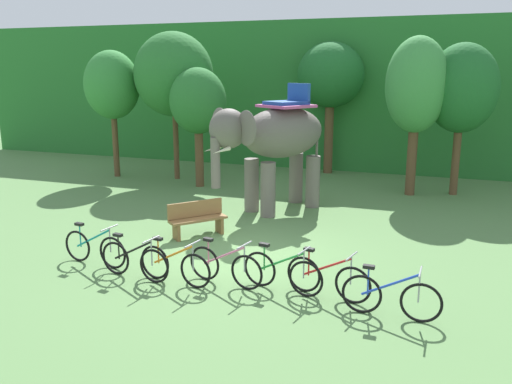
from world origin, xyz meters
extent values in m
plane|color=#567F47|center=(0.00, 0.00, 0.00)|extent=(80.00, 80.00, 0.00)
cube|color=#28702D|center=(0.00, 14.16, 3.09)|extent=(36.00, 6.00, 6.18)
cylinder|color=brown|center=(-8.00, 7.03, 1.21)|extent=(0.23, 0.23, 2.42)
ellipsoid|color=#338438|center=(-8.00, 7.03, 3.60)|extent=(2.13, 2.13, 2.62)
cylinder|color=brown|center=(-5.52, 7.42, 1.29)|extent=(0.21, 0.21, 2.58)
ellipsoid|color=#28702D|center=(-5.52, 7.42, 4.00)|extent=(2.97, 2.97, 3.14)
cylinder|color=brown|center=(-4.07, 6.46, 1.02)|extent=(0.30, 0.30, 2.05)
ellipsoid|color=#28702D|center=(-4.07, 6.46, 3.09)|extent=(2.01, 2.01, 2.33)
cylinder|color=brown|center=(-0.20, 10.59, 1.40)|extent=(0.36, 0.36, 2.81)
ellipsoid|color=#1E6028|center=(-0.20, 10.59, 3.97)|extent=(2.65, 2.65, 2.58)
cylinder|color=brown|center=(3.27, 7.67, 1.14)|extent=(0.32, 0.32, 2.28)
ellipsoid|color=#3D8E42|center=(3.27, 7.67, 3.69)|extent=(2.03, 2.03, 3.13)
cylinder|color=brown|center=(4.67, 8.20, 1.13)|extent=(0.26, 0.26, 2.26)
ellipsoid|color=#1E6028|center=(4.67, 8.20, 3.58)|extent=(2.33, 2.33, 2.93)
ellipsoid|color=#665E56|center=(-0.28, 4.41, 2.35)|extent=(2.72, 3.20, 1.50)
cylinder|color=#665E56|center=(-0.44, 3.44, 0.80)|extent=(0.44, 0.44, 1.60)
cylinder|color=#665E56|center=(-1.09, 3.85, 0.80)|extent=(0.44, 0.44, 1.60)
cylinder|color=#665E56|center=(0.52, 4.96, 0.80)|extent=(0.44, 0.44, 1.60)
cylinder|color=#665E56|center=(-0.13, 5.37, 0.80)|extent=(0.44, 0.44, 1.60)
ellipsoid|color=#665E56|center=(-1.35, 2.71, 2.60)|extent=(1.43, 1.46, 1.10)
ellipsoid|color=#665E56|center=(-0.74, 2.51, 2.65)|extent=(0.80, 0.58, 0.96)
ellipsoid|color=#665E56|center=(-1.79, 3.17, 2.65)|extent=(0.80, 0.58, 0.96)
cylinder|color=#665E56|center=(-1.58, 2.33, 1.70)|extent=(0.26, 0.26, 1.40)
cone|color=beige|center=(-1.37, 2.25, 2.05)|extent=(0.40, 0.54, 0.21)
cone|color=beige|center=(-1.74, 2.49, 2.05)|extent=(0.40, 0.54, 0.21)
cube|color=#BF4C8C|center=(-0.23, 4.49, 3.13)|extent=(1.82, 1.81, 0.08)
cube|color=#1E4799|center=(-0.23, 4.49, 3.22)|extent=(1.35, 1.41, 0.10)
cube|color=#1E4799|center=(0.03, 4.91, 3.50)|extent=(0.82, 0.56, 0.56)
cylinder|color=#665E56|center=(0.47, 5.61, 1.90)|extent=(0.08, 0.08, 0.90)
torus|color=black|center=(-3.25, -1.51, 0.36)|extent=(0.71, 0.13, 0.71)
torus|color=black|center=(-2.26, -1.62, 0.36)|extent=(0.71, 0.13, 0.71)
cylinder|color=teal|center=(-2.78, -1.56, 0.60)|extent=(0.97, 0.16, 0.54)
cylinder|color=teal|center=(-3.16, -1.52, 0.61)|extent=(0.03, 0.03, 0.52)
cube|color=black|center=(-3.16, -1.52, 0.88)|extent=(0.21, 0.12, 0.06)
cylinder|color=#9E9EA3|center=(-2.31, -1.62, 0.64)|extent=(0.03, 0.03, 0.55)
cylinder|color=#9E9EA3|center=(-2.31, -1.62, 0.91)|extent=(0.09, 0.52, 0.03)
torus|color=black|center=(-2.01, -1.88, 0.36)|extent=(0.71, 0.14, 0.71)
torus|color=black|center=(-1.02, -2.02, 0.36)|extent=(0.71, 0.14, 0.71)
cylinder|color=black|center=(-1.54, -1.95, 0.60)|extent=(0.97, 0.17, 0.54)
cylinder|color=black|center=(-1.91, -1.90, 0.61)|extent=(0.03, 0.03, 0.52)
cube|color=black|center=(-1.91, -1.90, 0.88)|extent=(0.21, 0.13, 0.06)
cylinder|color=#9E9EA3|center=(-1.07, -2.01, 0.64)|extent=(0.03, 0.03, 0.55)
cylinder|color=#9E9EA3|center=(-1.07, -2.01, 0.91)|extent=(0.10, 0.52, 0.03)
torus|color=black|center=(-1.11, -1.82, 0.36)|extent=(0.71, 0.16, 0.71)
torus|color=black|center=(-0.12, -1.98, 0.36)|extent=(0.71, 0.16, 0.71)
cylinder|color=orange|center=(-0.64, -1.90, 0.60)|extent=(0.97, 0.19, 0.54)
cylinder|color=orange|center=(-1.01, -1.84, 0.61)|extent=(0.03, 0.03, 0.52)
cube|color=black|center=(-1.01, -1.84, 0.88)|extent=(0.21, 0.13, 0.06)
cylinder|color=#9E9EA3|center=(-0.17, -1.97, 0.64)|extent=(0.03, 0.03, 0.55)
cylinder|color=#9E9EA3|center=(-0.17, -1.97, 0.91)|extent=(0.11, 0.52, 0.03)
torus|color=black|center=(-0.14, -1.53, 0.36)|extent=(0.71, 0.18, 0.71)
torus|color=black|center=(0.85, -1.71, 0.36)|extent=(0.71, 0.18, 0.71)
cylinder|color=pink|center=(0.33, -1.61, 0.60)|extent=(0.96, 0.22, 0.54)
cylinder|color=pink|center=(-0.04, -1.54, 0.61)|extent=(0.03, 0.03, 0.52)
cube|color=black|center=(-0.04, -1.54, 0.88)|extent=(0.22, 0.14, 0.06)
cylinder|color=#9E9EA3|center=(0.80, -1.70, 0.64)|extent=(0.03, 0.03, 0.55)
cylinder|color=#9E9EA3|center=(0.80, -1.70, 0.91)|extent=(0.13, 0.52, 0.03)
torus|color=black|center=(1.02, -1.45, 0.36)|extent=(0.71, 0.18, 0.71)
torus|color=black|center=(2.01, -1.64, 0.36)|extent=(0.71, 0.18, 0.71)
cylinder|color=green|center=(1.49, -1.54, 0.60)|extent=(0.96, 0.23, 0.54)
cylinder|color=green|center=(1.12, -1.47, 0.61)|extent=(0.03, 0.03, 0.52)
cube|color=black|center=(1.12, -1.47, 0.88)|extent=(0.22, 0.14, 0.06)
cylinder|color=#9E9EA3|center=(1.96, -1.63, 0.64)|extent=(0.03, 0.03, 0.55)
cylinder|color=#9E9EA3|center=(1.96, -1.63, 0.91)|extent=(0.13, 0.52, 0.03)
torus|color=black|center=(1.91, -1.43, 0.36)|extent=(0.70, 0.20, 0.71)
torus|color=black|center=(2.89, -1.64, 0.36)|extent=(0.70, 0.20, 0.71)
cylinder|color=red|center=(2.37, -1.53, 0.60)|extent=(0.96, 0.25, 0.54)
cylinder|color=red|center=(2.01, -1.45, 0.61)|extent=(0.03, 0.03, 0.52)
cube|color=black|center=(2.01, -1.45, 0.88)|extent=(0.22, 0.14, 0.06)
cylinder|color=#9E9EA3|center=(2.84, -1.63, 0.64)|extent=(0.03, 0.03, 0.55)
cylinder|color=#9E9EA3|center=(2.84, -1.63, 0.91)|extent=(0.14, 0.52, 0.03)
torus|color=black|center=(3.10, -1.98, 0.36)|extent=(0.71, 0.07, 0.71)
torus|color=black|center=(4.10, -2.00, 0.36)|extent=(0.71, 0.07, 0.71)
cylinder|color=blue|center=(3.57, -1.99, 0.60)|extent=(0.97, 0.07, 0.54)
cylinder|color=blue|center=(3.20, -1.98, 0.61)|extent=(0.03, 0.03, 0.52)
cube|color=black|center=(3.20, -1.98, 0.88)|extent=(0.20, 0.11, 0.06)
cylinder|color=#9E9EA3|center=(4.05, -2.00, 0.64)|extent=(0.03, 0.03, 0.55)
cylinder|color=#9E9EA3|center=(4.05, -2.00, 0.91)|extent=(0.05, 0.52, 0.03)
cube|color=brown|center=(-1.51, 1.03, 0.45)|extent=(1.28, 1.40, 0.06)
cube|color=brown|center=(-1.65, 1.15, 0.69)|extent=(1.02, 1.18, 0.40)
cube|color=brown|center=(-1.13, 1.49, 0.23)|extent=(0.33, 0.29, 0.45)
cube|color=brown|center=(-1.90, 0.58, 0.23)|extent=(0.33, 0.29, 0.45)
camera|label=1|loc=(4.25, -10.70, 4.20)|focal=37.13mm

